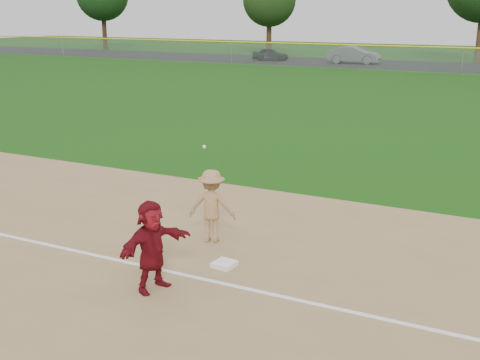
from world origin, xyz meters
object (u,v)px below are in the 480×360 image
at_px(car_mid, 354,55).
at_px(base_runner, 152,246).
at_px(first_base, 224,264).
at_px(car_left, 270,54).

bearing_deg(car_mid, base_runner, -171.39).
xyz_separation_m(first_base, car_left, (-18.81, 45.23, 0.55)).
height_order(first_base, base_runner, base_runner).
bearing_deg(base_runner, car_left, 37.34).
height_order(base_runner, car_mid, base_runner).
xyz_separation_m(base_runner, car_mid, (-9.91, 47.01, -0.05)).
relative_size(first_base, car_left, 0.11).
relative_size(base_runner, car_mid, 0.35).
height_order(first_base, car_mid, car_mid).
bearing_deg(car_left, base_runner, -176.73).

